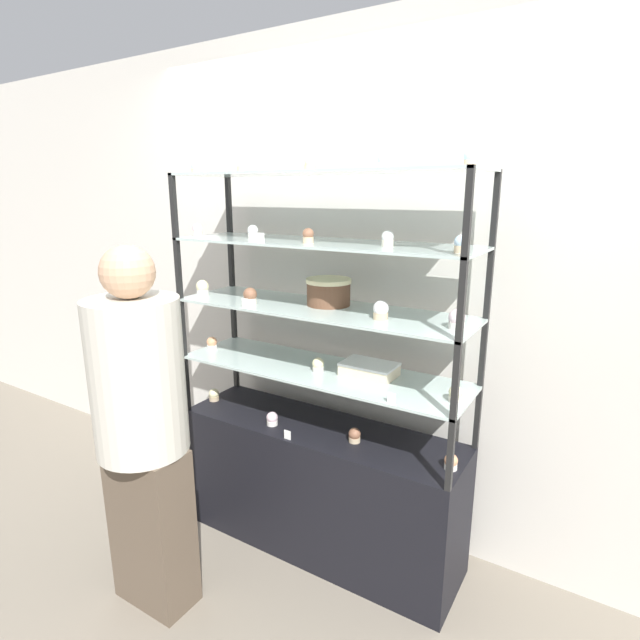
% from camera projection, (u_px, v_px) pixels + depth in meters
% --- Properties ---
extents(ground_plane, '(20.00, 20.00, 0.00)m').
position_uv_depth(ground_plane, '(320.00, 543.00, 2.63)').
color(ground_plane, gray).
extents(back_wall, '(8.00, 0.05, 2.60)m').
position_uv_depth(back_wall, '(356.00, 290.00, 2.60)').
color(back_wall, silver).
rests_on(back_wall, ground_plane).
extents(display_base, '(1.44, 0.42, 0.67)m').
position_uv_depth(display_base, '(320.00, 487.00, 2.55)').
color(display_base, black).
rests_on(display_base, ground_plane).
extents(display_riser_lower, '(1.44, 0.42, 0.30)m').
position_uv_depth(display_riser_lower, '(320.00, 373.00, 2.39)').
color(display_riser_lower, black).
rests_on(display_riser_lower, display_base).
extents(display_riser_middle, '(1.44, 0.42, 0.30)m').
position_uv_depth(display_riser_middle, '(320.00, 311.00, 2.32)').
color(display_riser_middle, black).
rests_on(display_riser_middle, display_riser_lower).
extents(display_riser_upper, '(1.44, 0.42, 0.30)m').
position_uv_depth(display_riser_upper, '(320.00, 246.00, 2.24)').
color(display_riser_upper, black).
rests_on(display_riser_upper, display_riser_middle).
extents(display_riser_top, '(1.44, 0.42, 0.30)m').
position_uv_depth(display_riser_top, '(320.00, 176.00, 2.17)').
color(display_riser_top, black).
rests_on(display_riser_top, display_riser_upper).
extents(layer_cake_centerpiece, '(0.21, 0.21, 0.13)m').
position_uv_depth(layer_cake_centerpiece, '(329.00, 292.00, 2.35)').
color(layer_cake_centerpiece, brown).
rests_on(layer_cake_centerpiece, display_riser_middle).
extents(sheet_cake_frosted, '(0.25, 0.16, 0.06)m').
position_uv_depth(sheet_cake_frosted, '(369.00, 369.00, 2.30)').
color(sheet_cake_frosted, beige).
rests_on(sheet_cake_frosted, display_riser_lower).
extents(cupcake_0, '(0.06, 0.06, 0.07)m').
position_uv_depth(cupcake_0, '(214.00, 395.00, 2.77)').
color(cupcake_0, '#CCB28C').
rests_on(cupcake_0, display_base).
extents(cupcake_1, '(0.06, 0.06, 0.07)m').
position_uv_depth(cupcake_1, '(272.00, 419.00, 2.48)').
color(cupcake_1, white).
rests_on(cupcake_1, display_base).
extents(cupcake_2, '(0.06, 0.06, 0.07)m').
position_uv_depth(cupcake_2, '(354.00, 435.00, 2.31)').
color(cupcake_2, '#CCB28C').
rests_on(cupcake_2, display_base).
extents(cupcake_3, '(0.06, 0.06, 0.07)m').
position_uv_depth(cupcake_3, '(451.00, 462.00, 2.08)').
color(cupcake_3, white).
rests_on(cupcake_3, display_base).
extents(price_tag_0, '(0.04, 0.00, 0.04)m').
position_uv_depth(price_tag_0, '(287.00, 435.00, 2.34)').
color(price_tag_0, white).
rests_on(price_tag_0, display_base).
extents(cupcake_4, '(0.06, 0.06, 0.07)m').
position_uv_depth(cupcake_4, '(212.00, 343.00, 2.69)').
color(cupcake_4, white).
rests_on(cupcake_4, display_riser_lower).
extents(cupcake_5, '(0.06, 0.06, 0.07)m').
position_uv_depth(cupcake_5, '(318.00, 365.00, 2.35)').
color(cupcake_5, white).
rests_on(cupcake_5, display_riser_lower).
extents(cupcake_6, '(0.06, 0.06, 0.07)m').
position_uv_depth(cupcake_6, '(455.00, 394.00, 2.01)').
color(cupcake_6, beige).
rests_on(cupcake_6, display_riser_lower).
extents(price_tag_1, '(0.04, 0.00, 0.04)m').
position_uv_depth(price_tag_1, '(392.00, 398.00, 2.00)').
color(price_tag_1, white).
rests_on(price_tag_1, display_riser_lower).
extents(cupcake_7, '(0.07, 0.07, 0.08)m').
position_uv_depth(cupcake_7, '(203.00, 288.00, 2.58)').
color(cupcake_7, white).
rests_on(cupcake_7, display_riser_middle).
extents(cupcake_8, '(0.07, 0.07, 0.08)m').
position_uv_depth(cupcake_8, '(250.00, 296.00, 2.38)').
color(cupcake_8, beige).
rests_on(cupcake_8, display_riser_middle).
extents(cupcake_9, '(0.07, 0.07, 0.08)m').
position_uv_depth(cupcake_9, '(381.00, 310.00, 2.09)').
color(cupcake_9, '#CCB28C').
rests_on(cupcake_9, display_riser_middle).
extents(cupcake_10, '(0.07, 0.07, 0.08)m').
position_uv_depth(cupcake_10, '(457.00, 319.00, 1.95)').
color(cupcake_10, white).
rests_on(cupcake_10, display_riser_middle).
extents(price_tag_2, '(0.04, 0.00, 0.04)m').
position_uv_depth(price_tag_2, '(245.00, 303.00, 2.30)').
color(price_tag_2, white).
rests_on(price_tag_2, display_riser_middle).
extents(cupcake_11, '(0.05, 0.05, 0.06)m').
position_uv_depth(cupcake_11, '(197.00, 230.00, 2.49)').
color(cupcake_11, beige).
rests_on(cupcake_11, display_riser_upper).
extents(cupcake_12, '(0.05, 0.05, 0.06)m').
position_uv_depth(cupcake_12, '(253.00, 232.00, 2.36)').
color(cupcake_12, white).
rests_on(cupcake_12, display_riser_upper).
extents(cupcake_13, '(0.05, 0.05, 0.06)m').
position_uv_depth(cupcake_13, '(308.00, 236.00, 2.16)').
color(cupcake_13, '#CCB28C').
rests_on(cupcake_13, display_riser_upper).
extents(cupcake_14, '(0.05, 0.05, 0.06)m').
position_uv_depth(cupcake_14, '(388.00, 239.00, 2.03)').
color(cupcake_14, beige).
rests_on(cupcake_14, display_riser_upper).
extents(cupcake_15, '(0.05, 0.05, 0.06)m').
position_uv_depth(cupcake_15, '(461.00, 244.00, 1.82)').
color(cupcake_15, '#CCB28C').
rests_on(cupcake_15, display_riser_upper).
extents(price_tag_3, '(0.04, 0.00, 0.04)m').
position_uv_depth(price_tag_3, '(261.00, 238.00, 2.17)').
color(price_tag_3, white).
rests_on(price_tag_3, display_riser_upper).
extents(cupcake_16, '(0.05, 0.05, 0.06)m').
position_uv_depth(cupcake_16, '(196.00, 167.00, 2.44)').
color(cupcake_16, '#CCB28C').
rests_on(cupcake_16, display_riser_top).
extents(cupcake_17, '(0.05, 0.05, 0.06)m').
position_uv_depth(cupcake_17, '(242.00, 165.00, 2.23)').
color(cupcake_17, '#CCB28C').
rests_on(cupcake_17, display_riser_top).
extents(cupcake_18, '(0.05, 0.05, 0.06)m').
position_uv_depth(cupcake_18, '(310.00, 163.00, 2.07)').
color(cupcake_18, '#CCB28C').
rests_on(cupcake_18, display_riser_top).
extents(cupcake_19, '(0.05, 0.05, 0.06)m').
position_uv_depth(cupcake_19, '(384.00, 161.00, 1.94)').
color(cupcake_19, white).
rests_on(cupcake_19, display_riser_top).
extents(cupcake_20, '(0.05, 0.05, 0.06)m').
position_uv_depth(cupcake_20, '(471.00, 158.00, 1.77)').
color(cupcake_20, '#CCB28C').
rests_on(cupcake_20, display_riser_top).
extents(price_tag_4, '(0.04, 0.00, 0.04)m').
position_uv_depth(price_tag_4, '(206.00, 167.00, 2.25)').
color(price_tag_4, white).
rests_on(price_tag_4, display_riser_top).
extents(donut_glazed, '(0.12, 0.12, 0.03)m').
position_uv_depth(donut_glazed, '(268.00, 170.00, 2.36)').
color(donut_glazed, '#EFB2BC').
rests_on(donut_glazed, display_riser_top).
extents(customer_figure, '(0.37, 0.37, 1.61)m').
position_uv_depth(customer_figure, '(142.00, 425.00, 2.07)').
color(customer_figure, brown).
rests_on(customer_figure, ground_plane).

